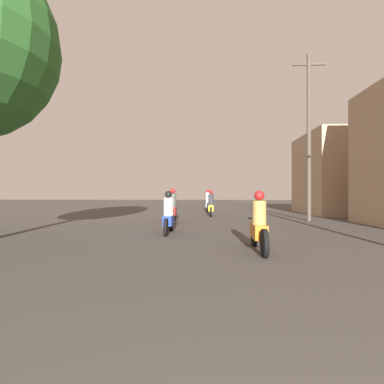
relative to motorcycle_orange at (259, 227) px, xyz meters
The scene contains 7 objects.
motorcycle_orange is the anchor object (origin of this frame).
motorcycle_blue 3.94m from the motorcycle_orange, 130.18° to the left, with size 0.60×1.96×1.46m.
motorcycle_red 7.46m from the motorcycle_orange, 112.40° to the left, with size 0.60×1.93×1.60m.
motorcycle_yellow 10.93m from the motorcycle_orange, 95.22° to the left, with size 0.60×1.90×1.55m.
motorcycle_silver 15.87m from the motorcycle_orange, 94.20° to the left, with size 0.60×2.08×1.66m.
building_right_far 15.37m from the motorcycle_orange, 59.34° to the left, with size 5.00×6.06×5.28m.
utility_pole_far 9.57m from the motorcycle_orange, 64.25° to the left, with size 1.60×0.20×8.27m.
Camera 1 is at (-0.51, 0.09, 1.39)m, focal length 28.00 mm.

